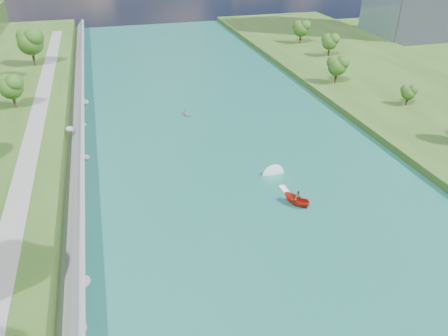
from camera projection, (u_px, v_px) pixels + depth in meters
name	position (u px, v px, depth m)	size (l,w,h in m)	color
ground	(293.00, 253.00, 53.57)	(260.00, 260.00, 0.00)	#2D5119
river_water	(243.00, 174.00, 70.28)	(55.00, 240.00, 0.10)	#1A635B
riprap_bank	(74.00, 190.00, 62.75)	(4.54, 236.00, 4.05)	slate
riverside_path	(22.00, 184.00, 60.91)	(3.00, 200.00, 0.10)	gray
motorboat	(292.00, 195.00, 63.54)	(3.62, 18.91, 1.91)	#AF1C0E
raft	(186.00, 114.00, 91.07)	(2.81, 3.15, 1.47)	#93969B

